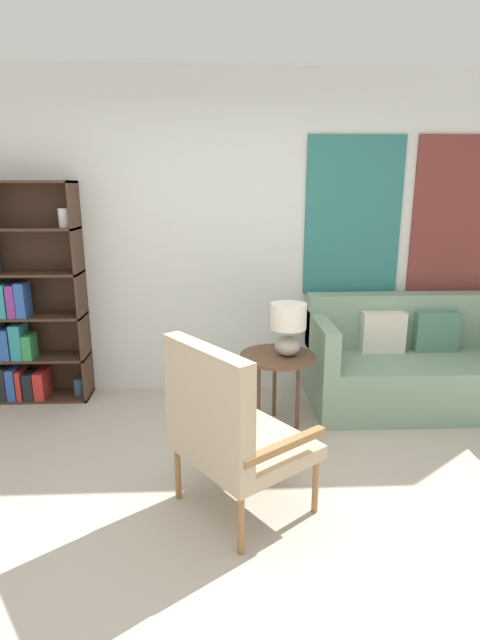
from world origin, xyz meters
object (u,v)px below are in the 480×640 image
object	(u,v)px
bookshelf	(12,309)
table_lamp	(288,325)
side_table	(277,362)
armchair	(226,424)
couch	(411,365)

from	to	relation	value
bookshelf	table_lamp	xyz separation A→B (m)	(2.22, -0.61, 0.00)
bookshelf	side_table	world-z (taller)	bookshelf
armchair	side_table	world-z (taller)	armchair
couch	armchair	bearing A→B (deg)	-137.70
couch	side_table	world-z (taller)	couch
side_table	table_lamp	world-z (taller)	table_lamp
bookshelf	side_table	xyz separation A→B (m)	(2.14, -0.60, -0.29)
side_table	table_lamp	distance (m)	0.30
side_table	couch	bearing A→B (deg)	17.11
armchair	table_lamp	distance (m)	1.18
couch	side_table	bearing A→B (deg)	-162.89
armchair	table_lamp	bearing A→B (deg)	65.96
couch	bookshelf	bearing A→B (deg)	175.82
side_table	bookshelf	bearing A→B (deg)	164.39
couch	table_lamp	size ratio (longest dim) A/B	4.28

